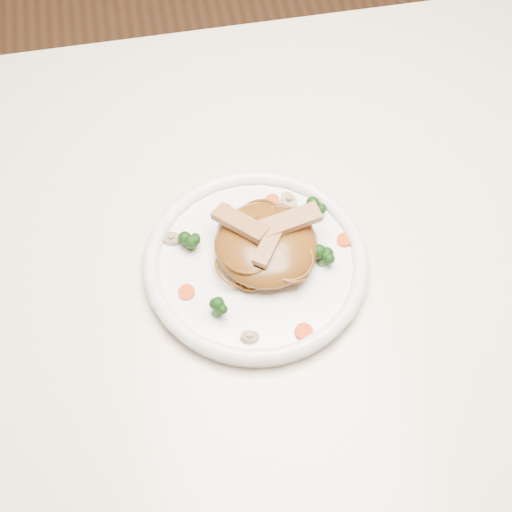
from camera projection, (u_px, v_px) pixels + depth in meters
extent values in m
plane|color=brown|center=(286.00, 423.00, 1.61)|extent=(4.00, 4.00, 0.00)
cube|color=silver|center=(304.00, 235.00, 0.99)|extent=(1.20, 0.80, 0.04)
cylinder|color=white|center=(256.00, 265.00, 0.93)|extent=(0.32, 0.32, 0.02)
ellipsoid|color=brown|center=(266.00, 244.00, 0.92)|extent=(0.16, 0.16, 0.04)
cube|color=#AB7751|center=(290.00, 221.00, 0.90)|extent=(0.08, 0.04, 0.01)
cube|color=#AB7751|center=(240.00, 223.00, 0.90)|extent=(0.07, 0.07, 0.01)
cube|color=#AB7751|center=(268.00, 245.00, 0.89)|extent=(0.05, 0.06, 0.01)
cylinder|color=#EE3E08|center=(272.00, 201.00, 0.98)|extent=(0.02, 0.02, 0.00)
cylinder|color=#EE3E08|center=(187.00, 292.00, 0.90)|extent=(0.03, 0.03, 0.00)
cylinder|color=#EE3E08|center=(345.00, 240.00, 0.94)|extent=(0.03, 0.03, 0.00)
cylinder|color=#EE3E08|center=(225.00, 211.00, 0.97)|extent=(0.02, 0.02, 0.00)
cylinder|color=#EE3E08|center=(304.00, 332.00, 0.87)|extent=(0.03, 0.03, 0.00)
cylinder|color=tan|center=(250.00, 337.00, 0.87)|extent=(0.02, 0.02, 0.01)
cylinder|color=tan|center=(318.00, 203.00, 0.97)|extent=(0.02, 0.02, 0.01)
cylinder|color=tan|center=(172.00, 238.00, 0.94)|extent=(0.04, 0.04, 0.01)
cylinder|color=tan|center=(289.00, 200.00, 0.98)|extent=(0.03, 0.03, 0.01)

